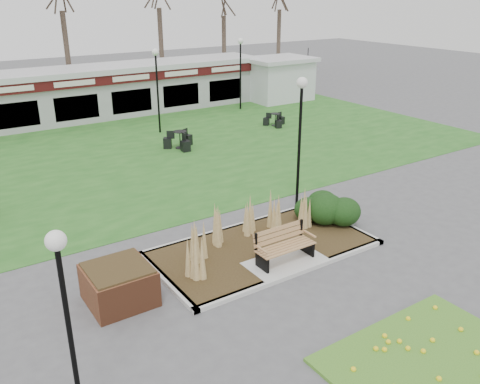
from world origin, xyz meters
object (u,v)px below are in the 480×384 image
brick_planter (119,284)px  lamp_post_near_left (64,293)px  park_bench (283,245)px  patio_umbrella (307,76)px  bistro_set_c (180,142)px  food_pavilion (68,95)px  lamp_post_mid_right (157,72)px  lamp_post_near_right (301,114)px  bistro_set_d (275,122)px  service_hut (279,78)px  lamp_post_far_right (240,58)px

brick_planter → lamp_post_near_left: (-1.96, -3.38, 2.31)m
park_bench → patio_umbrella: 23.91m
park_bench → bistro_set_c: (2.68, 11.29, -0.30)m
lamp_post_near_left → brick_planter: bearing=59.8°
brick_planter → food_pavilion: 19.49m
bistro_set_c → lamp_post_near_left: bearing=-123.0°
lamp_post_near_left → lamp_post_mid_right: size_ratio=0.89×
brick_planter → lamp_post_near_left: bearing=-120.2°
food_pavilion → lamp_post_near_right: lamp_post_near_right is taller
food_pavilion → lamp_post_near_right: 17.05m
lamp_post_near_right → lamp_post_mid_right: lamp_post_near_right is taller
food_pavilion → lamp_post_near_right: size_ratio=5.56×
lamp_post_mid_right → bistro_set_c: 4.26m
food_pavilion → bistro_set_d: (9.00, -7.54, -1.23)m
lamp_post_near_right → bistro_set_c: (-0.30, 8.27, -2.94)m
park_bench → patio_umbrella: (16.00, 17.75, 0.80)m
lamp_post_near_right → bistro_set_d: lamp_post_near_right is taller
food_pavilion → service_hut: 13.64m
service_hut → bistro_set_c: 12.66m
park_bench → bistro_set_d: 15.14m
service_hut → lamp_post_mid_right: bearing=-162.2°
park_bench → food_pavilion: (0.00, 19.71, 0.89)m
food_pavilion → lamp_post_far_right: lamp_post_far_right is taller
lamp_post_near_left → patio_umbrella: (22.36, 20.38, -1.40)m
lamp_post_far_right → bistro_set_d: size_ratio=3.42×
service_hut → bistro_set_d: 7.27m
park_bench → patio_umbrella: size_ratio=0.77×
bistro_set_c → bistro_set_d: bistro_set_c is taller
park_bench → lamp_post_near_left: size_ratio=0.45×
bistro_set_d → patio_umbrella: size_ratio=0.57×
service_hut → patio_umbrella: service_hut is taller
park_bench → bistro_set_c: 11.60m
lamp_post_far_right → patio_umbrella: bearing=9.1°
brick_planter → bistro_set_c: brick_planter is taller
lamp_post_far_right → patio_umbrella: lamp_post_far_right is taller
park_bench → bistro_set_d: size_ratio=1.35×
park_bench → lamp_post_far_right: lamp_post_far_right is taller
lamp_post_near_right → lamp_post_far_right: 15.31m
service_hut → bistro_set_d: bearing=-128.9°
park_bench → lamp_post_near_right: 4.99m
lamp_post_mid_right → bistro_set_d: (5.89, -2.25, -2.89)m
service_hut → lamp_post_far_right: size_ratio=1.02×
lamp_post_mid_right → bistro_set_c: (-0.43, -3.14, -2.84)m
service_hut → park_bench: bearing=-127.3°
lamp_post_near_left → bistro_set_c: bearing=57.0°
lamp_post_near_right → bistro_set_d: bearing=56.7°
bistro_set_c → bistro_set_d: (6.32, 0.89, -0.04)m
bistro_set_c → bistro_set_d: 6.38m
bistro_set_d → patio_umbrella: patio_umbrella is taller
brick_planter → lamp_post_far_right: (14.15, 16.00, 2.67)m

